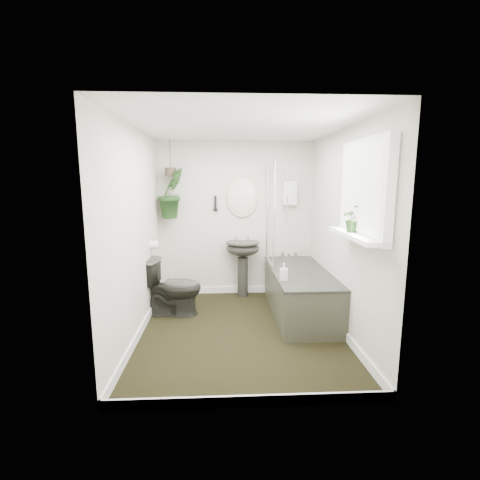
{
  "coord_description": "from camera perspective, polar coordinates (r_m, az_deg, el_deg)",
  "views": [
    {
      "loc": [
        -0.2,
        -3.81,
        1.73
      ],
      "look_at": [
        0.0,
        0.15,
        1.05
      ],
      "focal_mm": 26.0,
      "sensor_mm": 36.0,
      "label": 1
    }
  ],
  "objects": [
    {
      "name": "toilet",
      "position": [
        4.63,
        -10.93,
        -7.52
      ],
      "size": [
        0.77,
        0.5,
        0.74
      ],
      "primitive_type": "imported",
      "rotation": [
        0.0,
        0.0,
        1.45
      ],
      "color": "black",
      "rests_on": "floor"
    },
    {
      "name": "window_sill",
      "position": [
        3.38,
        18.3,
        0.71
      ],
      "size": [
        0.18,
        1.0,
        0.04
      ],
      "primitive_type": "cube",
      "color": "white",
      "rests_on": "wall_right"
    },
    {
      "name": "wall_right",
      "position": [
        4.09,
        16.56,
        1.16
      ],
      "size": [
        0.02,
        2.8,
        2.3
      ],
      "primitive_type": "cube",
      "color": "silver",
      "rests_on": "ground"
    },
    {
      "name": "shower_box",
      "position": [
        5.25,
        8.16,
        7.67
      ],
      "size": [
        0.2,
        0.1,
        0.35
      ],
      "primitive_type": "cube",
      "color": "white",
      "rests_on": "wall_back"
    },
    {
      "name": "sill_plant",
      "position": [
        3.45,
        18.3,
        3.37
      ],
      "size": [
        0.27,
        0.25,
        0.26
      ],
      "primitive_type": "imported",
      "rotation": [
        0.0,
        0.0,
        -0.22
      ],
      "color": "black",
      "rests_on": "window_sill"
    },
    {
      "name": "floor",
      "position": [
        4.2,
        0.11,
        -14.77
      ],
      "size": [
        2.3,
        2.8,
        0.02
      ],
      "primitive_type": "cube",
      "color": "black",
      "rests_on": "ground"
    },
    {
      "name": "toilet_roll_holder",
      "position": [
        4.68,
        -13.94,
        -0.78
      ],
      "size": [
        0.11,
        0.11,
        0.11
      ],
      "primitive_type": "cylinder",
      "rotation": [
        0.0,
        1.57,
        0.0
      ],
      "color": "white",
      "rests_on": "wall_left"
    },
    {
      "name": "wall_sconce",
      "position": [
        5.19,
        -4.05,
        6.06
      ],
      "size": [
        0.04,
        0.04,
        0.22
      ],
      "primitive_type": "cylinder",
      "color": "black",
      "rests_on": "wall_back"
    },
    {
      "name": "oval_mirror",
      "position": [
        5.2,
        0.38,
        7.2
      ],
      "size": [
        0.46,
        0.03,
        0.62
      ],
      "primitive_type": "ellipsoid",
      "color": "beige",
      "rests_on": "wall_back"
    },
    {
      "name": "hanging_plant",
      "position": [
        5.12,
        -11.2,
        7.55
      ],
      "size": [
        0.5,
        0.5,
        0.72
      ],
      "primitive_type": "imported",
      "rotation": [
        0.0,
        0.0,
        0.78
      ],
      "color": "black",
      "rests_on": "ceiling"
    },
    {
      "name": "soap_bottle",
      "position": [
        4.1,
        7.2,
        -5.18
      ],
      "size": [
        0.11,
        0.11,
        0.2
      ],
      "primitive_type": "imported",
      "rotation": [
        0.0,
        0.0,
        -0.22
      ],
      "color": "#2F2425",
      "rests_on": "bathtub"
    },
    {
      "name": "window_blinds",
      "position": [
        3.36,
        19.08,
        7.81
      ],
      "size": [
        0.01,
        0.86,
        0.76
      ],
      "primitive_type": "cube",
      "color": "white",
      "rests_on": "wall_right"
    },
    {
      "name": "hanging_pot",
      "position": [
        5.12,
        -11.31,
        10.88
      ],
      "size": [
        0.16,
        0.16,
        0.12
      ],
      "primitive_type": "cylinder",
      "color": "#433328",
      "rests_on": "ceiling"
    },
    {
      "name": "bathtub",
      "position": [
        4.66,
        9.76,
        -8.43
      ],
      "size": [
        0.72,
        1.72,
        0.58
      ],
      "primitive_type": null,
      "color": "black",
      "rests_on": "floor"
    },
    {
      "name": "wall_back",
      "position": [
        5.26,
        -0.7,
        3.4
      ],
      "size": [
        2.3,
        0.02,
        2.3
      ],
      "primitive_type": "cube",
      "color": "silver",
      "rests_on": "ground"
    },
    {
      "name": "wall_left",
      "position": [
        3.98,
        -16.83,
        0.91
      ],
      "size": [
        0.02,
        2.8,
        2.3
      ],
      "primitive_type": "cube",
      "color": "silver",
      "rests_on": "ground"
    },
    {
      "name": "wall_front",
      "position": [
        2.48,
        1.83,
        -3.83
      ],
      "size": [
        2.3,
        0.02,
        2.3
      ],
      "primitive_type": "cube",
      "color": "silver",
      "rests_on": "ground"
    },
    {
      "name": "ceiling",
      "position": [
        3.86,
        0.12,
        18.36
      ],
      "size": [
        2.3,
        2.8,
        0.02
      ],
      "primitive_type": "cube",
      "color": "white",
      "rests_on": "ground"
    },
    {
      "name": "bath_screen",
      "position": [
        4.87,
        5.04,
        4.39
      ],
      "size": [
        0.04,
        0.72,
        1.4
      ],
      "primitive_type": null,
      "color": "silver",
      "rests_on": "bathtub"
    },
    {
      "name": "pedestal_sink",
      "position": [
        5.23,
        0.45,
        -4.76
      ],
      "size": [
        0.54,
        0.48,
        0.84
      ],
      "primitive_type": null,
      "rotation": [
        0.0,
        0.0,
        -0.12
      ],
      "color": "black",
      "rests_on": "floor"
    },
    {
      "name": "skirting",
      "position": [
        4.17,
        0.11,
        -14.02
      ],
      "size": [
        2.3,
        2.8,
        0.1
      ],
      "primitive_type": "cube",
      "color": "white",
      "rests_on": "floor"
    },
    {
      "name": "window_recess",
      "position": [
        3.37,
        19.8,
        7.78
      ],
      "size": [
        0.08,
        1.0,
        0.9
      ],
      "primitive_type": "cube",
      "color": "white",
      "rests_on": "wall_right"
    }
  ]
}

